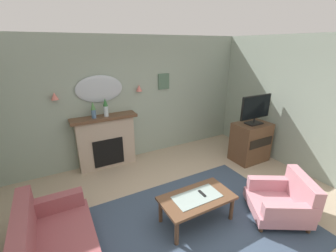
{
  "coord_description": "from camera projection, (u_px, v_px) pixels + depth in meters",
  "views": [
    {
      "loc": [
        -1.68,
        -1.91,
        2.58
      ],
      "look_at": [
        0.27,
        1.64,
        1.1
      ],
      "focal_mm": 24.06,
      "sensor_mm": 36.0,
      "label": 1
    }
  ],
  "objects": [
    {
      "name": "wall_mirror",
      "position": [
        99.0,
        89.0,
        4.62
      ],
      "size": [
        0.96,
        0.06,
        0.56
      ],
      "primitive_type": "ellipsoid",
      "color": "#B2BCC6"
    },
    {
      "name": "tv_cabinet",
      "position": [
        250.0,
        142.0,
        5.2
      ],
      "size": [
        0.8,
        0.57,
        0.9
      ],
      "color": "brown",
      "rests_on": "ground"
    },
    {
      "name": "tv_flatscreen",
      "position": [
        256.0,
        109.0,
        4.91
      ],
      "size": [
        0.84,
        0.24,
        0.65
      ],
      "color": "black",
      "rests_on": "tv_cabinet"
    },
    {
      "name": "wall_sconce_left",
      "position": [
        54.0,
        96.0,
        4.22
      ],
      "size": [
        0.14,
        0.14,
        0.14
      ],
      "primitive_type": "cone",
      "color": "#D17066"
    },
    {
      "name": "tv_remote",
      "position": [
        202.0,
        194.0,
        3.4
      ],
      "size": [
        0.04,
        0.16,
        0.02
      ],
      "primitive_type": "cube",
      "color": "black",
      "rests_on": "coffee_table"
    },
    {
      "name": "floor",
      "position": [
        207.0,
        238.0,
        3.23
      ],
      "size": [
        6.66,
        6.67,
        0.1
      ],
      "primitive_type": "cube",
      "color": "tan",
      "rests_on": "ground"
    },
    {
      "name": "wall_back",
      "position": [
        131.0,
        100.0,
        5.12
      ],
      "size": [
        6.66,
        0.1,
        2.77
      ],
      "primitive_type": "cube",
      "color": "#93A393",
      "rests_on": "ground"
    },
    {
      "name": "armchair_in_corner",
      "position": [
        284.0,
        200.0,
        3.49
      ],
      "size": [
        1.11,
        1.11,
        0.71
      ],
      "color": "#B77A84",
      "rests_on": "ground"
    },
    {
      "name": "fireplace",
      "position": [
        106.0,
        142.0,
        4.9
      ],
      "size": [
        1.36,
        0.36,
        1.16
      ],
      "color": "tan",
      "rests_on": "ground"
    },
    {
      "name": "floral_couch",
      "position": [
        50.0,
        251.0,
        2.6
      ],
      "size": [
        0.89,
        1.73,
        0.76
      ],
      "color": "#934C51",
      "rests_on": "ground"
    },
    {
      "name": "patterned_rug",
      "position": [
        198.0,
        226.0,
        3.38
      ],
      "size": [
        3.2,
        2.4,
        0.01
      ],
      "primitive_type": "cube",
      "color": "#38475B",
      "rests_on": "ground"
    },
    {
      "name": "coffee_table",
      "position": [
        197.0,
        200.0,
        3.36
      ],
      "size": [
        1.1,
        0.6,
        0.45
      ],
      "color": "brown",
      "rests_on": "ground"
    },
    {
      "name": "wall_sconce_right",
      "position": [
        139.0,
        88.0,
        4.98
      ],
      "size": [
        0.14,
        0.14,
        0.14
      ],
      "primitive_type": "cone",
      "color": "#D17066"
    },
    {
      "name": "mantel_vase_centre",
      "position": [
        106.0,
        107.0,
        4.63
      ],
      "size": [
        0.1,
        0.1,
        0.38
      ],
      "color": "silver",
      "rests_on": "fireplace"
    },
    {
      "name": "mantel_vase_left",
      "position": [
        93.0,
        110.0,
        4.52
      ],
      "size": [
        0.1,
        0.1,
        0.34
      ],
      "color": "#4C7093",
      "rests_on": "fireplace"
    },
    {
      "name": "framed_picture",
      "position": [
        164.0,
        81.0,
        5.3
      ],
      "size": [
        0.28,
        0.03,
        0.36
      ],
      "primitive_type": "cube",
      "color": "#4C6B56"
    }
  ]
}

